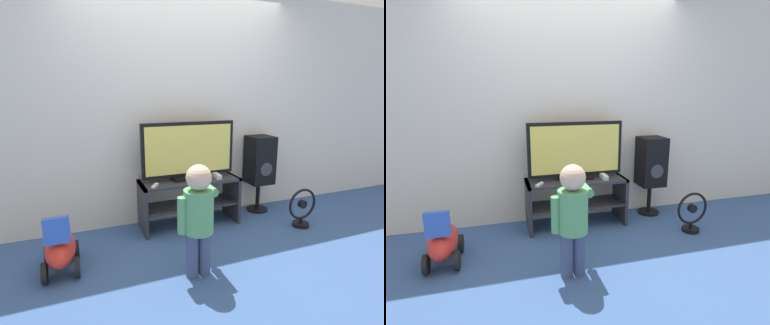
{
  "view_description": "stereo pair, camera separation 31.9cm",
  "coord_description": "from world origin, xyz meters",
  "views": [
    {
      "loc": [
        -1.13,
        -2.77,
        1.49
      ],
      "look_at": [
        0.0,
        0.12,
        0.75
      ],
      "focal_mm": 28.0,
      "sensor_mm": 36.0,
      "label": 1
    },
    {
      "loc": [
        -0.82,
        -2.87,
        1.49
      ],
      "look_at": [
        0.0,
        0.12,
        0.75
      ],
      "focal_mm": 28.0,
      "sensor_mm": 36.0,
      "label": 2
    }
  ],
  "objects": [
    {
      "name": "wall_back",
      "position": [
        0.0,
        0.48,
        1.3
      ],
      "size": [
        10.0,
        0.06,
        2.6
      ],
      "color": "silver",
      "rests_on": "ground_plane"
    },
    {
      "name": "game_console",
      "position": [
        0.3,
        0.14,
        0.57
      ],
      "size": [
        0.06,
        0.18,
        0.05
      ],
      "color": "white",
      "rests_on": "tv_stand"
    },
    {
      "name": "child",
      "position": [
        -0.27,
        -0.72,
        0.56
      ],
      "size": [
        0.36,
        0.52,
        0.95
      ],
      "color": "#3F4C72",
      "rests_on": "ground_plane"
    },
    {
      "name": "ride_on_toy",
      "position": [
        -1.33,
        -0.25,
        0.2
      ],
      "size": [
        0.28,
        0.56,
        0.54
      ],
      "color": "red",
      "rests_on": "ground_plane"
    },
    {
      "name": "remote_secondary",
      "position": [
        -0.05,
        0.1,
        0.55
      ],
      "size": [
        0.06,
        0.13,
        0.03
      ],
      "color": "white",
      "rests_on": "tv_stand"
    },
    {
      "name": "remote_primary",
      "position": [
        -0.42,
        0.08,
        0.55
      ],
      "size": [
        0.1,
        0.13,
        0.03
      ],
      "color": "white",
      "rests_on": "tv_stand"
    },
    {
      "name": "floor_fan",
      "position": [
        1.16,
        -0.3,
        0.2
      ],
      "size": [
        0.36,
        0.18,
        0.44
      ],
      "color": "black",
      "rests_on": "ground_plane"
    },
    {
      "name": "tv_stand",
      "position": [
        0.0,
        0.2,
        0.36
      ],
      "size": [
        1.1,
        0.4,
        0.54
      ],
      "color": "#2D2D33",
      "rests_on": "ground_plane"
    },
    {
      "name": "ground_plane",
      "position": [
        0.0,
        0.0,
        0.0
      ],
      "size": [
        16.0,
        16.0,
        0.0
      ],
      "primitive_type": "plane",
      "color": "#38568C"
    },
    {
      "name": "speaker_tower",
      "position": [
        0.96,
        0.28,
        0.64
      ],
      "size": [
        0.3,
        0.3,
        0.96
      ],
      "color": "black",
      "rests_on": "ground_plane"
    },
    {
      "name": "television",
      "position": [
        0.0,
        0.22,
        0.85
      ],
      "size": [
        1.05,
        0.2,
        0.63
      ],
      "color": "black",
      "rests_on": "tv_stand"
    }
  ]
}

